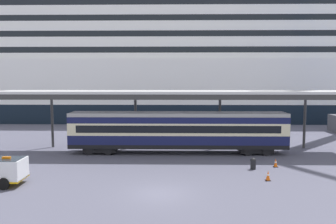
% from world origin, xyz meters
% --- Properties ---
extents(ground_plane, '(400.00, 400.00, 0.00)m').
position_xyz_m(ground_plane, '(0.00, 0.00, 0.00)').
color(ground_plane, '#535365').
extents(cruise_ship, '(120.37, 29.66, 36.69)m').
position_xyz_m(cruise_ship, '(0.50, 48.86, 12.16)').
color(cruise_ship, black).
rests_on(cruise_ship, ground).
extents(platform_canopy, '(36.45, 5.34, 6.24)m').
position_xyz_m(platform_canopy, '(1.30, 12.67, 5.98)').
color(platform_canopy, silver).
rests_on(platform_canopy, ground).
extents(train_carriage, '(21.46, 2.81, 4.11)m').
position_xyz_m(train_carriage, '(1.30, 12.26, 2.30)').
color(train_carriage, black).
rests_on(train_carriage, ground).
extents(traffic_cone_near, '(0.36, 0.36, 0.75)m').
position_xyz_m(traffic_cone_near, '(7.81, 3.02, 0.37)').
color(traffic_cone_near, black).
rests_on(traffic_cone_near, ground).
extents(traffic_cone_mid, '(0.36, 0.36, 0.73)m').
position_xyz_m(traffic_cone_mid, '(9.53, 6.92, 0.36)').
color(traffic_cone_mid, black).
rests_on(traffic_cone_mid, ground).
extents(quay_bollard, '(0.48, 0.48, 0.96)m').
position_xyz_m(quay_bollard, '(7.46, 6.16, 0.52)').
color(quay_bollard, black).
rests_on(quay_bollard, ground).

